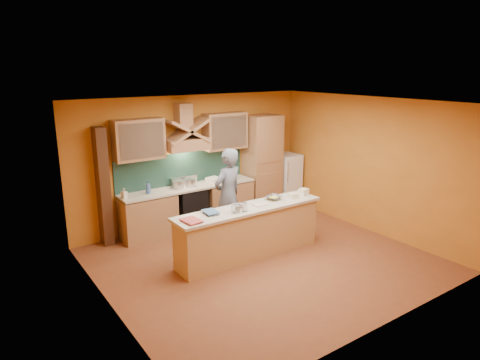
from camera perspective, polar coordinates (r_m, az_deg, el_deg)
floor at (r=7.83m, az=3.12°, el=-10.64°), size 5.50×5.00×0.01m
ceiling at (r=7.09m, az=3.45°, el=10.24°), size 5.50×5.00×0.01m
wall_back at (r=9.37m, az=-6.17°, el=2.66°), size 5.50×0.02×2.80m
wall_front at (r=5.68m, az=19.06°, el=-6.26°), size 5.50×0.02×2.80m
wall_left at (r=6.11m, az=-17.57°, el=-4.64°), size 0.02×5.00×2.80m
wall_right at (r=9.24m, az=16.86°, el=1.92°), size 0.02×5.00×2.80m
base_cabinet_left at (r=8.86m, az=-12.17°, el=-4.85°), size 1.10×0.60×0.86m
base_cabinet_right at (r=9.70m, az=-1.78°, el=-2.78°), size 1.10×0.60×0.86m
counter_top at (r=9.10m, az=-6.82°, el=-0.98°), size 3.00×0.62×0.04m
stove at (r=9.23m, az=-6.74°, el=-3.66°), size 0.60×0.58×0.90m
backsplash at (r=9.26m, az=-7.72°, el=1.50°), size 3.00×0.03×0.70m
range_hood at (r=8.94m, az=-7.16°, el=4.78°), size 0.92×0.50×0.24m
hood_chimney at (r=8.95m, az=-7.58°, el=8.52°), size 0.30×0.30×0.50m
upper_cabinet_left at (r=8.57m, az=-13.38°, el=5.27°), size 1.00×0.35×0.80m
upper_cabinet_right at (r=9.47m, az=-2.02°, el=6.55°), size 1.00×0.35×0.80m
pantry_column at (r=10.07m, az=2.97°, el=2.12°), size 0.80×0.60×2.30m
fridge at (r=10.65m, az=6.13°, el=-0.01°), size 0.58×0.60×1.30m
trim_column_left at (r=8.53m, az=-17.77°, el=-0.93°), size 0.20×0.30×2.30m
island_body at (r=7.82m, az=1.23°, el=-7.14°), size 2.80×0.55×0.88m
island_top at (r=7.65m, az=1.25°, el=-3.80°), size 2.90×0.62×0.05m
person at (r=8.37m, az=-1.62°, el=-2.05°), size 0.77×0.60×1.87m
pot_large at (r=8.99m, az=-8.20°, el=-0.67°), size 0.29×0.29×0.17m
pot_small at (r=9.09m, az=-6.53°, el=-0.48°), size 0.28×0.28×0.16m
soap_bottle_a at (r=8.48m, az=-15.20°, el=-1.72°), size 0.12×0.12×0.21m
soap_bottle_b at (r=8.69m, az=-12.17°, el=-0.95°), size 0.13×0.13×0.26m
bowl_back at (r=9.33m, az=-2.65°, el=-0.11°), size 0.28×0.28×0.08m
dish_rack at (r=9.40m, az=-3.61°, el=0.05°), size 0.31×0.26×0.10m
book_lower at (r=6.91m, az=-7.40°, el=-5.66°), size 0.29×0.37×0.03m
book_upper at (r=7.27m, az=-4.75°, el=-4.38°), size 0.25×0.33×0.02m
jar_large at (r=7.34m, az=-0.57°, el=-3.79°), size 0.17×0.17×0.15m
jar_small at (r=7.40m, az=0.52°, el=-3.62°), size 0.15×0.15×0.16m
kitchen_scale at (r=7.37m, az=-0.08°, el=-3.97°), size 0.14×0.14×0.09m
mixing_bowl at (r=8.09m, az=4.49°, el=-2.36°), size 0.32×0.32×0.07m
cloth at (r=7.77m, az=2.74°, el=-3.27°), size 0.28×0.21×0.02m
grocery_bag_a at (r=8.44m, az=8.47°, el=-1.56°), size 0.21×0.18×0.12m
grocery_bag_b at (r=8.20m, az=7.16°, el=-2.09°), size 0.17×0.14×0.10m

